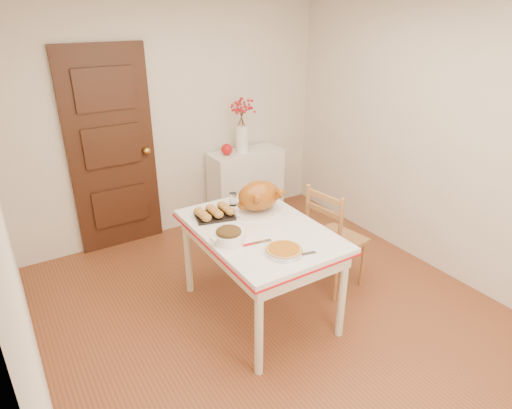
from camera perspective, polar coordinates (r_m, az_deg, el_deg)
floor at (r=3.77m, az=3.14°, el=-14.56°), size 3.50×4.00×0.00m
wall_back at (r=4.83m, az=-10.48°, el=10.67°), size 3.50×0.00×2.50m
wall_left at (r=2.62m, az=-29.41°, el=-4.29°), size 0.00×4.00×2.50m
wall_right at (r=4.35m, az=22.98°, el=7.61°), size 0.00×4.00×2.50m
door_back at (r=4.65m, az=-18.15°, el=6.52°), size 0.85×0.06×2.06m
sideboard at (r=5.20m, az=-1.34°, el=2.48°), size 0.84×0.37×0.84m
kitchen_table at (r=3.62m, az=0.43°, el=-8.61°), size 0.91×1.32×0.79m
chair_oak at (r=3.98m, az=10.28°, el=-4.17°), size 0.49×0.49×0.98m
berry_vase at (r=4.95m, az=-1.86°, el=10.26°), size 0.32×0.32×0.62m
apple at (r=4.93m, az=-3.81°, el=7.14°), size 0.13×0.13×0.13m
turkey_platter at (r=3.62m, az=0.36°, el=0.94°), size 0.48×0.41×0.27m
pumpkin_pie at (r=3.07m, az=3.65°, el=-5.90°), size 0.28×0.28×0.05m
stuffing_dish at (r=3.21m, az=-3.55°, el=-3.96°), size 0.32×0.28×0.11m
rolls_tray at (r=3.59m, az=-5.41°, el=-1.01°), size 0.35×0.31×0.08m
pie_server at (r=3.08m, az=6.14°, el=-6.41°), size 0.19×0.10×0.01m
carving_knife at (r=3.20m, az=0.16°, el=-4.95°), size 0.23×0.09×0.01m
drinking_glass at (r=3.78m, az=-3.00°, el=0.70°), size 0.07×0.07×0.11m
shaker_pair at (r=3.94m, az=-0.38°, el=1.61°), size 0.10×0.07×0.09m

